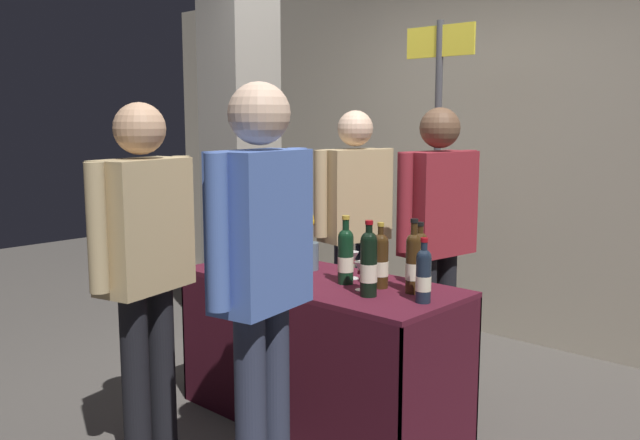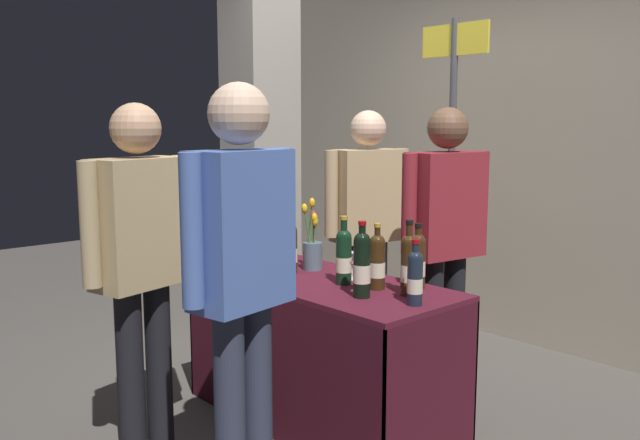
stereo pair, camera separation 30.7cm
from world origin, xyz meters
The scene contains 21 objects.
ground_plane centered at (0.00, 0.00, 0.00)m, with size 12.00×12.00×0.00m, color #514C47.
back_partition centered at (0.00, 1.94, 1.32)m, with size 7.33×0.12×2.64m, color #B2A893.
concrete_pillar centered at (-1.41, 0.70, 1.55)m, with size 0.41×0.41×3.10m, color gray.
tasting_table centered at (0.00, 0.00, 0.51)m, with size 1.47×0.64×0.75m.
featured_wine_bottle centered at (0.16, 0.01, 0.89)m, with size 0.08×0.08×0.34m.
display_bottle_0 centered at (0.33, 0.06, 0.88)m, with size 0.08×0.08×0.31m.
display_bottle_1 centered at (0.51, 0.09, 0.90)m, with size 0.07×0.07×0.35m.
display_bottle_2 centered at (0.39, -0.10, 0.90)m, with size 0.08×0.08×0.35m.
display_bottle_3 centered at (-0.21, -0.03, 0.89)m, with size 0.08×0.08×0.32m.
display_bottle_4 centered at (-0.47, 0.09, 0.89)m, with size 0.07×0.07×0.32m.
display_bottle_5 centered at (0.63, -0.02, 0.87)m, with size 0.07×0.07×0.29m.
display_bottle_6 centered at (0.45, 0.22, 0.89)m, with size 0.07×0.07×0.31m.
wine_glass_near_vendor centered at (0.30, -0.03, 0.85)m, with size 0.07×0.07×0.14m.
wine_glass_mid centered at (0.11, 0.11, 0.85)m, with size 0.07×0.07×0.14m.
flower_vase centered at (-0.19, 0.12, 0.86)m, with size 0.10×0.11×0.39m.
brochure_stand centered at (-0.62, -0.05, 0.81)m, with size 0.16×0.01×0.13m, color silver.
vendor_presenter centered at (-0.41, 0.77, 0.96)m, with size 0.29×0.59×1.60m.
vendor_assistant centered at (0.23, 0.71, 0.96)m, with size 0.27×0.59×1.61m.
taster_foreground_right centered at (-0.27, -0.84, 0.97)m, with size 0.30×0.58×1.62m.
taster_foreground_left centered at (0.40, -0.76, 1.01)m, with size 0.27×0.55×1.68m.
booth_signpost centered at (-0.04, 1.11, 1.30)m, with size 0.47×0.04×2.13m.
Camera 1 is at (2.24, -2.44, 1.54)m, focal length 37.85 mm.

